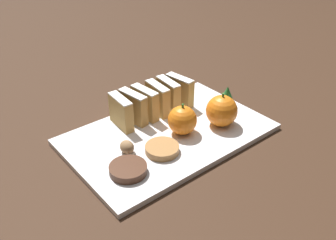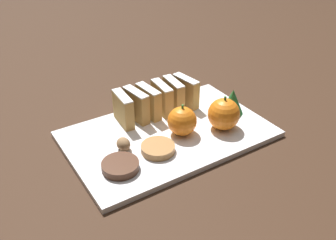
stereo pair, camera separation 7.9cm
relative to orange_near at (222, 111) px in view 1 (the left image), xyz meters
name	(u,v)px [view 1 (the left image)]	position (x,y,z in m)	size (l,w,h in m)	color
ground_plane	(168,136)	(-0.05, -0.11, -0.05)	(6.00, 6.00, 0.00)	#382316
serving_platter	(168,134)	(-0.05, -0.11, -0.04)	(0.27, 0.43, 0.01)	white
stollen_slice_front	(121,112)	(-0.13, -0.17, 0.00)	(0.08, 0.03, 0.07)	tan
stollen_slice_second	(133,107)	(-0.13, -0.14, 0.00)	(0.08, 0.03, 0.07)	tan
stollen_slice_third	(145,103)	(-0.13, -0.11, 0.00)	(0.08, 0.03, 0.07)	tan
stollen_slice_fourth	(158,99)	(-0.13, -0.08, 0.00)	(0.08, 0.03, 0.07)	tan
stollen_slice_fifth	(168,94)	(-0.13, -0.04, 0.00)	(0.08, 0.03, 0.07)	tan
stollen_slice_sixth	(180,91)	(-0.13, -0.01, 0.00)	(0.08, 0.03, 0.07)	tan
orange_near	(222,111)	(0.00, 0.00, 0.00)	(0.07, 0.07, 0.08)	orange
orange_far	(182,120)	(-0.03, -0.09, 0.00)	(0.06, 0.06, 0.07)	orange
walnut	(127,147)	(-0.04, -0.22, -0.02)	(0.03, 0.03, 0.03)	#8E6B47
chocolate_cookie	(128,169)	(0.01, -0.25, -0.03)	(0.07, 0.07, 0.02)	#472819
gingerbread_cookie	(162,149)	(0.00, -0.16, -0.03)	(0.07, 0.07, 0.01)	#A3703D
evergreen_sprig	(227,98)	(-0.04, 0.06, 0.00)	(0.05, 0.05, 0.06)	#23662D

